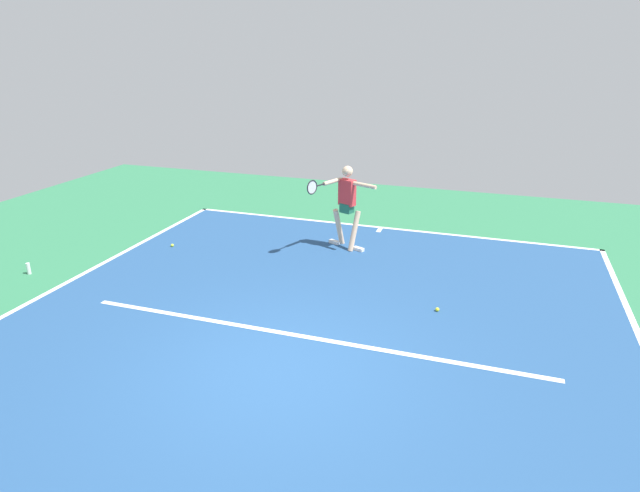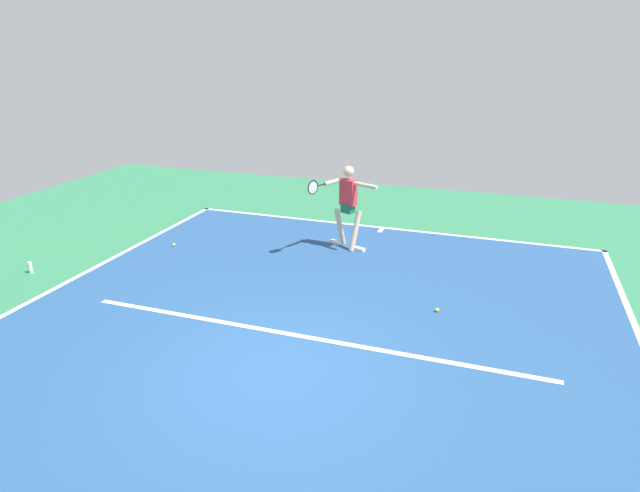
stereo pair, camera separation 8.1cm
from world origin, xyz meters
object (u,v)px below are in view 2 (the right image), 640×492
at_px(tennis_ball_centre_court, 437,310).
at_px(tennis_ball_by_sideline, 174,245).
at_px(tennis_player, 347,202).
at_px(water_bottle, 30,267).

relative_size(tennis_ball_centre_court, tennis_ball_by_sideline, 1.00).
bearing_deg(tennis_ball_centre_court, tennis_ball_by_sideline, -11.94).
height_order(tennis_player, water_bottle, tennis_player).
height_order(tennis_player, tennis_ball_centre_court, tennis_player).
relative_size(tennis_ball_by_sideline, water_bottle, 0.30).
bearing_deg(tennis_ball_by_sideline, tennis_player, -162.16).
bearing_deg(tennis_ball_centre_court, water_bottle, 6.92).
bearing_deg(tennis_player, tennis_ball_centre_court, 155.78).
height_order(tennis_ball_centre_court, tennis_ball_by_sideline, same).
bearing_deg(water_bottle, tennis_ball_by_sideline, -129.28).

